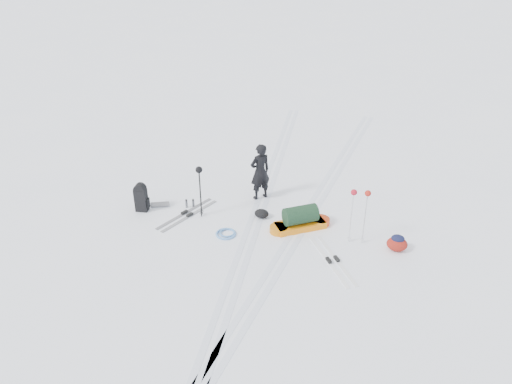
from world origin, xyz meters
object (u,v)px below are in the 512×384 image
at_px(skier, 260,172).
at_px(expedition_rucksack, 143,198).
at_px(pulk_sled, 300,220).
at_px(ski_poles_black, 199,176).

xyz_separation_m(skier, expedition_rucksack, (-2.85, -1.43, -0.45)).
bearing_deg(pulk_sled, skier, 103.92).
height_order(skier, ski_poles_black, skier).
xyz_separation_m(expedition_rucksack, ski_poles_black, (1.59, 0.10, 0.81)).
distance_m(skier, ski_poles_black, 1.86).
height_order(pulk_sled, expedition_rucksack, expedition_rucksack).
bearing_deg(skier, ski_poles_black, 2.94).
distance_m(skier, pulk_sled, 1.94).
distance_m(pulk_sled, ski_poles_black, 2.79).
xyz_separation_m(pulk_sled, ski_poles_black, (-2.62, -0.07, 0.94)).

